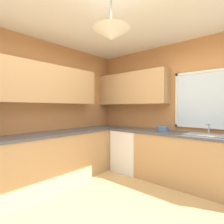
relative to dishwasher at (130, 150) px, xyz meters
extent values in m
plane|color=tan|center=(0.87, -1.60, -0.44)|extent=(8.54, 8.54, 0.00)
cube|color=#C6844C|center=(0.87, 0.37, 0.89)|extent=(3.80, 0.06, 2.65)
cube|color=#C6844C|center=(-1.00, -1.60, 0.89)|extent=(0.06, 4.00, 2.65)
cube|color=silver|center=(1.51, 0.34, 1.08)|extent=(1.18, 0.02, 0.96)
cube|color=white|center=(1.51, 0.33, 1.58)|extent=(1.26, 0.04, 0.04)
cube|color=white|center=(1.51, 0.33, 0.58)|extent=(1.26, 0.04, 0.04)
cube|color=white|center=(0.90, 0.33, 1.08)|extent=(0.04, 0.04, 1.04)
cube|color=tan|center=(-0.81, -1.80, 1.36)|extent=(0.32, 2.72, 0.70)
cube|color=tan|center=(-0.10, 0.18, 1.36)|extent=(1.74, 0.32, 0.70)
cylinder|color=#B7B7BC|center=(0.87, -1.60, 2.04)|extent=(0.02, 0.02, 0.35)
cone|color=silver|center=(0.87, -1.60, 1.79)|extent=(0.44, 0.44, 0.14)
cube|color=tan|center=(-0.66, -1.60, 0.00)|extent=(0.62, 3.58, 0.88)
cube|color=#4C4C51|center=(-0.66, -1.60, 0.46)|extent=(0.65, 3.61, 0.04)
cube|color=tan|center=(1.08, 0.03, 0.00)|extent=(2.86, 0.62, 0.88)
cube|color=#4C4C51|center=(1.08, 0.03, 0.46)|extent=(2.89, 0.65, 0.04)
cube|color=white|center=(0.00, 0.00, 0.00)|extent=(0.60, 0.60, 0.87)
cube|color=#9EA0A5|center=(1.51, 0.03, 0.48)|extent=(0.62, 0.40, 0.02)
cylinder|color=#B7B7BC|center=(1.51, 0.19, 0.57)|extent=(0.03, 0.03, 0.18)
cylinder|color=#B7B7BC|center=(1.51, 0.09, 0.66)|extent=(0.02, 0.20, 0.02)
cylinder|color=#4C7099|center=(0.75, 0.03, 0.53)|extent=(0.23, 0.23, 0.09)
camera|label=1|loc=(2.28, -3.21, 0.93)|focal=29.02mm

